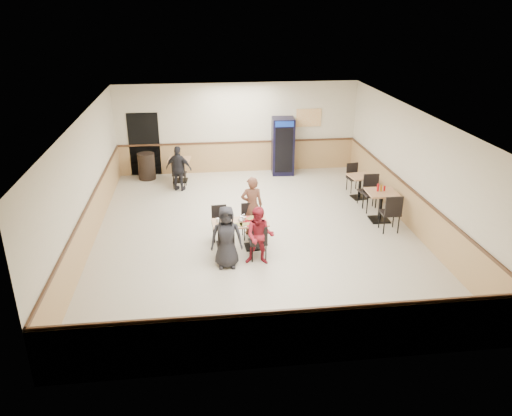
{
  "coord_description": "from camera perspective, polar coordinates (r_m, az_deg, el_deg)",
  "views": [
    {
      "loc": [
        -1.36,
        -11.32,
        5.44
      ],
      "look_at": [
        -0.05,
        -0.5,
        0.9
      ],
      "focal_mm": 35.0,
      "sensor_mm": 36.0,
      "label": 1
    }
  ],
  "objects": [
    {
      "name": "side_table_far_chair_south",
      "position": [
        14.54,
        12.46,
        1.97
      ],
      "size": [
        0.46,
        0.46,
        0.88
      ],
      "primitive_type": null,
      "rotation": [
        0.0,
        0.0,
        3.29
      ],
      "color": "black",
      "rests_on": "ground"
    },
    {
      "name": "main_table",
      "position": [
        11.68,
        -1.82,
        -2.64
      ],
      "size": [
        1.32,
        0.71,
        0.69
      ],
      "rotation": [
        0.0,
        0.0,
        0.06
      ],
      "color": "black",
      "rests_on": "ground"
    },
    {
      "name": "lone_diner",
      "position": [
        15.43,
        -8.82,
        4.47
      ],
      "size": [
        0.89,
        0.6,
        1.4
      ],
      "primitive_type": "imported",
      "rotation": [
        0.0,
        0.0,
        2.79
      ],
      "color": "black",
      "rests_on": "ground"
    },
    {
      "name": "side_table_near",
      "position": [
        13.55,
        14.09,
        0.74
      ],
      "size": [
        0.78,
        0.78,
        0.82
      ],
      "rotation": [
        0.0,
        0.0,
        -0.03
      ],
      "color": "black",
      "rests_on": "ground"
    },
    {
      "name": "back_table_chair_lone",
      "position": [
        15.74,
        -8.75,
        3.97
      ],
      "size": [
        0.48,
        0.48,
        0.95
      ],
      "primitive_type": null,
      "rotation": [
        0.0,
        0.0,
        3.04
      ],
      "color": "black",
      "rests_on": "ground"
    },
    {
      "name": "tabletop_clutter",
      "position": [
        11.55,
        -1.46,
        -1.54
      ],
      "size": [
        1.1,
        0.6,
        0.12
      ],
      "rotation": [
        0.0,
        0.0,
        0.06
      ],
      "color": "red",
      "rests_on": "main_table"
    },
    {
      "name": "ground",
      "position": [
        12.64,
        -0.05,
        -2.87
      ],
      "size": [
        10.0,
        10.0,
        0.0
      ],
      "primitive_type": "plane",
      "color": "beige",
      "rests_on": "ground"
    },
    {
      "name": "diner_woman_left",
      "position": [
        10.83,
        -3.4,
        -3.33
      ],
      "size": [
        0.71,
        0.47,
        1.42
      ],
      "primitive_type": "imported",
      "rotation": [
        0.0,
        0.0,
        -0.03
      ],
      "color": "black",
      "rests_on": "ground"
    },
    {
      "name": "diner_woman_right",
      "position": [
        10.94,
        0.43,
        -3.22
      ],
      "size": [
        0.74,
        0.62,
        1.34
      ],
      "primitive_type": "imported",
      "rotation": [
        0.0,
        0.0,
        -0.19
      ],
      "color": "maroon",
      "rests_on": "ground"
    },
    {
      "name": "condiment_caddy",
      "position": [
        13.46,
        14.04,
        2.25
      ],
      "size": [
        0.23,
        0.06,
        0.2
      ],
      "color": "#B50C0E",
      "rests_on": "side_table_near"
    },
    {
      "name": "side_table_near_chair_north",
      "position": [
        14.13,
        13.18,
        1.63
      ],
      "size": [
        0.49,
        0.49,
        1.04
      ],
      "primitive_type": null,
      "rotation": [
        0.0,
        0.0,
        -0.03
      ],
      "color": "black",
      "rests_on": "ground"
    },
    {
      "name": "back_table",
      "position": [
        16.3,
        -8.71,
        4.72
      ],
      "size": [
        0.76,
        0.76,
        0.75
      ],
      "rotation": [
        0.0,
        0.0,
        -0.1
      ],
      "color": "black",
      "rests_on": "ground"
    },
    {
      "name": "diner_man_opposite",
      "position": [
        12.32,
        -0.48,
        0.27
      ],
      "size": [
        0.55,
        0.36,
        1.5
      ],
      "primitive_type": "imported",
      "rotation": [
        0.0,
        0.0,
        3.15
      ],
      "color": "brown",
      "rests_on": "ground"
    },
    {
      "name": "main_chairs",
      "position": [
        11.68,
        -2.05,
        -2.75
      ],
      "size": [
        1.22,
        1.57,
        0.87
      ],
      "rotation": [
        0.0,
        0.0,
        0.06
      ],
      "color": "black",
      "rests_on": "ground"
    },
    {
      "name": "side_table_far",
      "position": [
        15.03,
        11.8,
        2.8
      ],
      "size": [
        0.74,
        0.74,
        0.7
      ],
      "rotation": [
        0.0,
        0.0,
        0.15
      ],
      "color": "black",
      "rests_on": "ground"
    },
    {
      "name": "side_table_near_chair_south",
      "position": [
        13.0,
        15.06,
        -0.44
      ],
      "size": [
        0.49,
        0.49,
        1.04
      ],
      "primitive_type": null,
      "rotation": [
        0.0,
        0.0,
        3.12
      ],
      "color": "black",
      "rests_on": "ground"
    },
    {
      "name": "trash_bin",
      "position": [
        16.73,
        -12.4,
        4.68
      ],
      "size": [
        0.55,
        0.55,
        0.87
      ],
      "primitive_type": "cylinder",
      "color": "black",
      "rests_on": "ground"
    },
    {
      "name": "pepsi_cooler",
      "position": [
        16.78,
        3.09,
        7.08
      ],
      "size": [
        0.76,
        0.77,
        1.9
      ],
      "rotation": [
        0.0,
        0.0,
        -0.06
      ],
      "color": "black",
      "rests_on": "ground"
    },
    {
      "name": "side_table_far_chair_north",
      "position": [
        15.53,
        11.17,
        3.41
      ],
      "size": [
        0.46,
        0.46,
        0.88
      ],
      "primitive_type": null,
      "rotation": [
        0.0,
        0.0,
        0.15
      ],
      "color": "black",
      "rests_on": "ground"
    },
    {
      "name": "room_shell",
      "position": [
        15.03,
        5.53,
        3.65
      ],
      "size": [
        10.0,
        10.0,
        10.0
      ],
      "color": "silver",
      "rests_on": "ground"
    }
  ]
}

